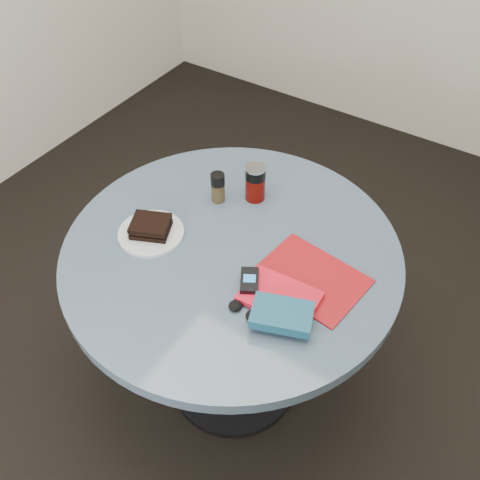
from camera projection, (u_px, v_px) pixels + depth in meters
The scene contains 11 objects.
ground at pixel (234, 379), 2.10m from camera, with size 4.00×4.00×0.00m, color black.
table at pixel (232, 284), 1.68m from camera, with size 1.00×1.00×0.75m.
plate at pixel (151, 233), 1.60m from camera, with size 0.20×0.20×0.01m, color silver.
sandwich at pixel (151, 226), 1.59m from camera, with size 0.14×0.13×0.04m.
soda_can at pixel (255, 183), 1.68m from camera, with size 0.07×0.07×0.12m.
pepper_grinder at pixel (218, 187), 1.68m from camera, with size 0.05×0.05×0.10m.
magazine at pixel (311, 278), 1.48m from camera, with size 0.29×0.22×0.01m, color maroon.
red_book at pixel (280, 297), 1.42m from camera, with size 0.20×0.14×0.02m, color red.
novel at pixel (282, 315), 1.35m from camera, with size 0.16×0.10×0.03m, color navy.
mp3_player at pixel (249, 280), 1.44m from camera, with size 0.09×0.10×0.02m.
headphones at pixel (244, 311), 1.39m from camera, with size 0.09×0.04×0.02m.
Camera 1 is at (0.61, -0.90, 1.88)m, focal length 40.00 mm.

